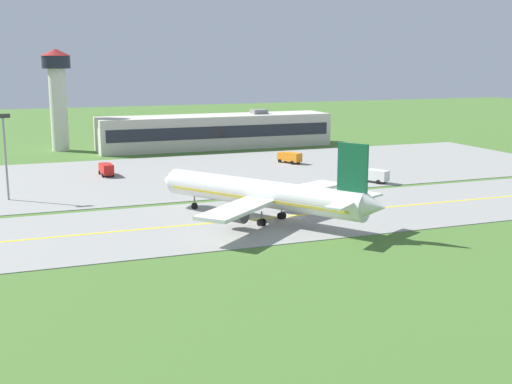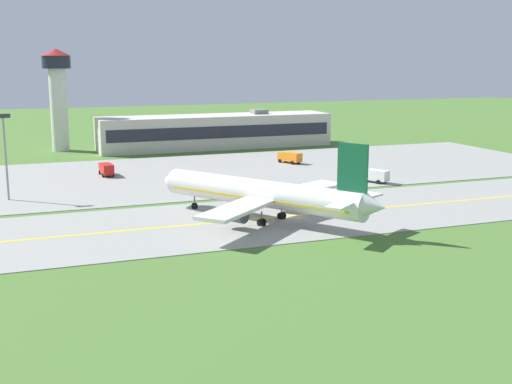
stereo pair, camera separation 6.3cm
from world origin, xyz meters
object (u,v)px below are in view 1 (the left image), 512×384
airplane_lead (264,194)px  service_truck_catering (290,157)px  service_truck_fuel (374,175)px  apron_light_mast (5,146)px  control_tower (58,90)px  service_truck_baggage (106,169)px

airplane_lead → service_truck_catering: size_ratio=5.54×
service_truck_fuel → apron_light_mast: apron_light_mast is taller
service_truck_fuel → apron_light_mast: bearing=173.2°
control_tower → apron_light_mast: 63.49m
service_truck_fuel → service_truck_catering: 28.57m
service_truck_baggage → apron_light_mast: apron_light_mast is taller
airplane_lead → apron_light_mast: apron_light_mast is taller
service_truck_baggage → control_tower: 46.05m
airplane_lead → service_truck_baggage: (-16.08, 47.53, -2.60)m
service_truck_catering → control_tower: size_ratio=0.24×
service_truck_catering → service_truck_baggage: bearing=-177.4°
service_truck_fuel → apron_light_mast: 67.48m
service_truck_baggage → airplane_lead: bearing=-71.3°
airplane_lead → service_truck_fuel: size_ratio=5.59×
service_truck_fuel → service_truck_catering: bearing=101.1°
airplane_lead → service_truck_fuel: bearing=34.3°
service_truck_fuel → control_tower: bearing=127.3°
airplane_lead → control_tower: 94.20m
service_truck_fuel → control_tower: 88.56m
service_truck_catering → service_truck_fuel: bearing=-78.9°
service_truck_baggage → control_tower: (-5.45, 43.43, 14.32)m
airplane_lead → service_truck_fuel: airplane_lead is taller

